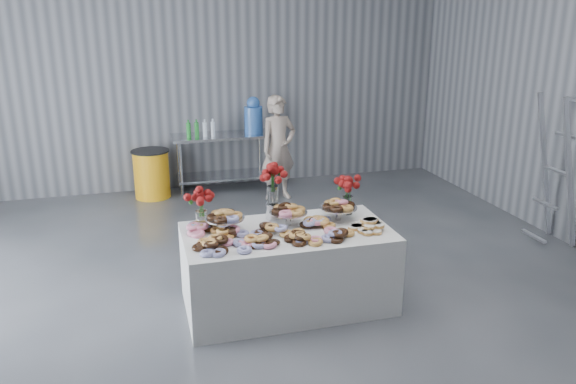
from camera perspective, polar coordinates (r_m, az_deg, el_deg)
name	(u,v)px	position (r m, az deg, el deg)	size (l,w,h in m)	color
ground	(263,330)	(5.08, -2.59, -13.84)	(9.00, 9.00, 0.00)	#3B3D43
room_walls	(219,15)	(4.34, -7.00, 17.38)	(8.04, 9.04, 4.02)	slate
display_table	(287,268)	(5.30, -0.06, -7.74)	(1.90, 1.00, 0.75)	silver
prep_table	(222,152)	(8.66, -6.71, 4.01)	(1.50, 0.60, 0.90)	silver
donut_mounds	(289,228)	(5.09, 0.09, -3.70)	(1.80, 0.80, 0.09)	tan
cake_stand_left	(225,217)	(5.14, -6.44, -2.50)	(0.36, 0.36, 0.17)	silver
cake_stand_mid	(288,211)	(5.25, 0.04, -1.91)	(0.36, 0.36, 0.17)	silver
cake_stand_right	(339,206)	(5.40, 5.16, -1.43)	(0.36, 0.36, 0.17)	silver
danish_pile	(370,223)	(5.24, 8.33, -3.15)	(0.48, 0.48, 0.11)	white
bouquet_left	(201,199)	(5.15, -8.87, -0.69)	(0.26, 0.26, 0.42)	white
bouquet_right	(348,185)	(5.54, 6.12, 0.72)	(0.26, 0.26, 0.42)	white
bouquet_center	(273,181)	(5.34, -1.57, 1.10)	(0.26, 0.26, 0.57)	silver
water_jug	(253,117)	(8.64, -3.53, 7.66)	(0.28, 0.28, 0.55)	#4383E6
drink_bottles	(201,128)	(8.43, -8.86, 6.44)	(0.54, 0.08, 0.27)	#268C33
person	(279,148)	(8.23, -0.97, 4.49)	(0.56, 0.37, 1.54)	#CC8C93
trash_barrel	(152,174)	(8.63, -13.68, 1.81)	(0.56, 0.56, 0.72)	#FFAC15
stepladder	(556,171)	(7.23, 25.61, 1.98)	(0.24, 0.46, 1.82)	silver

